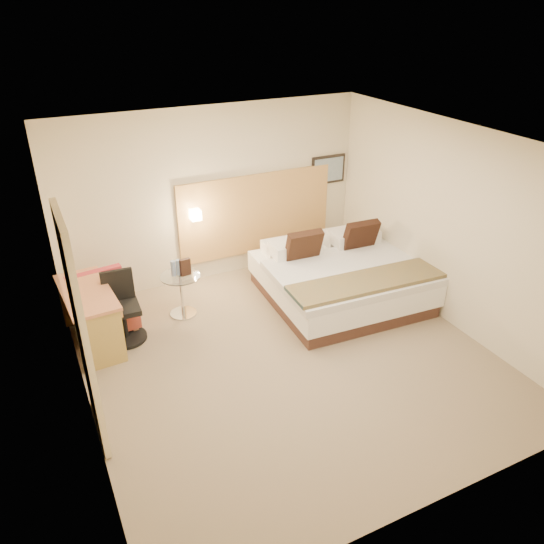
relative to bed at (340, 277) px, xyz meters
name	(u,v)px	position (x,y,z in m)	size (l,w,h in m)	color
floor	(288,358)	(-1.38, -0.98, -0.36)	(4.80, 5.00, 0.02)	#7E6C55
ceiling	(292,143)	(-1.38, -0.98, 2.36)	(4.80, 5.00, 0.02)	white
wall_back	(213,196)	(-1.38, 1.53, 1.00)	(4.80, 0.02, 2.70)	beige
wall_front	(441,392)	(-1.38, -3.49, 1.00)	(4.80, 0.02, 2.70)	beige
wall_left	(70,310)	(-3.79, -0.98, 1.00)	(0.02, 5.00, 2.70)	beige
wall_right	(451,226)	(1.03, -0.98, 1.00)	(0.02, 5.00, 2.70)	beige
headboard_panel	(256,214)	(-0.68, 1.49, 0.60)	(2.60, 0.04, 1.30)	tan
art_frame	(328,169)	(0.64, 1.50, 1.15)	(0.62, 0.03, 0.47)	black
art_canvas	(329,170)	(0.64, 1.48, 1.15)	(0.54, 0.01, 0.39)	gray
lamp_arm	(194,213)	(-1.73, 1.44, 0.80)	(0.02, 0.02, 0.12)	silver
lamp_shade	(195,215)	(-1.73, 1.38, 0.80)	(0.15, 0.15, 0.15)	#F5E4BF
curtain	(82,333)	(-3.74, -1.23, 0.87)	(0.06, 0.90, 2.42)	beige
bottle_a	(173,268)	(-2.33, 0.62, 0.38)	(0.07, 0.07, 0.22)	#829AC9
bottle_b	(179,267)	(-2.26, 0.62, 0.38)	(0.07, 0.07, 0.22)	#84A0CC
menu_folder	(185,267)	(-2.18, 0.57, 0.40)	(0.15, 0.06, 0.25)	black
bed	(340,277)	(0.00, 0.00, 0.00)	(2.29, 2.24, 1.07)	#412720
lounge_chair	(103,309)	(-3.33, 0.69, -0.03)	(0.83, 0.75, 0.79)	tan
side_table	(182,293)	(-2.26, 0.59, 0.00)	(0.64, 0.64, 0.62)	silver
desk	(90,302)	(-3.50, 0.41, 0.27)	(0.66, 1.29, 0.79)	#C3744C
desk_chair	(123,313)	(-3.13, 0.35, 0.04)	(0.55, 0.55, 0.93)	black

